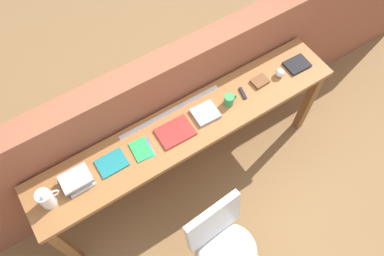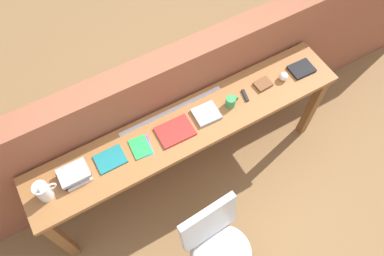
{
  "view_description": "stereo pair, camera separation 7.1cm",
  "coord_description": "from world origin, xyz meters",
  "px_view_note": "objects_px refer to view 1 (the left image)",
  "views": [
    {
      "loc": [
        -0.73,
        -0.89,
        3.26
      ],
      "look_at": [
        0.0,
        0.25,
        0.9
      ],
      "focal_mm": 35.0,
      "sensor_mm": 36.0,
      "label": 1
    },
    {
      "loc": [
        -0.67,
        -0.92,
        3.26
      ],
      "look_at": [
        0.0,
        0.25,
        0.9
      ],
      "focal_mm": 35.0,
      "sensor_mm": 36.0,
      "label": 2
    }
  ],
  "objects_px": {
    "magazine_cycling": "(112,163)",
    "book_open_centre": "(175,132)",
    "book_stack_leftmost": "(77,180)",
    "leather_journal_brown": "(260,81)",
    "chair_white_moulded": "(223,242)",
    "pitcher_white": "(46,198)",
    "sports_ball_small": "(280,73)",
    "pamphlet_pile_colourful": "(142,149)",
    "mug": "(229,100)",
    "multitool_folded": "(243,93)",
    "book_repair_rightmost": "(297,65)"
  },
  "relations": [
    {
      "from": "leather_journal_brown",
      "to": "chair_white_moulded",
      "type": "bearing_deg",
      "value": -140.78
    },
    {
      "from": "pamphlet_pile_colourful",
      "to": "leather_journal_brown",
      "type": "xyz_separation_m",
      "value": [
        1.07,
        0.02,
        0.01
      ]
    },
    {
      "from": "magazine_cycling",
      "to": "leather_journal_brown",
      "type": "relative_size",
      "value": 1.57
    },
    {
      "from": "chair_white_moulded",
      "to": "pitcher_white",
      "type": "bearing_deg",
      "value": 138.6
    },
    {
      "from": "pamphlet_pile_colourful",
      "to": "mug",
      "type": "relative_size",
      "value": 1.69
    },
    {
      "from": "magazine_cycling",
      "to": "pamphlet_pile_colourful",
      "type": "relative_size",
      "value": 1.1
    },
    {
      "from": "pitcher_white",
      "to": "chair_white_moulded",
      "type": "bearing_deg",
      "value": -41.4
    },
    {
      "from": "book_open_centre",
      "to": "mug",
      "type": "relative_size",
      "value": 2.39
    },
    {
      "from": "chair_white_moulded",
      "to": "magazine_cycling",
      "type": "height_order",
      "value": "magazine_cycling"
    },
    {
      "from": "sports_ball_small",
      "to": "book_repair_rightmost",
      "type": "height_order",
      "value": "sports_ball_small"
    },
    {
      "from": "pamphlet_pile_colourful",
      "to": "mug",
      "type": "height_order",
      "value": "mug"
    },
    {
      "from": "mug",
      "to": "book_repair_rightmost",
      "type": "height_order",
      "value": "mug"
    },
    {
      "from": "pamphlet_pile_colourful",
      "to": "sports_ball_small",
      "type": "bearing_deg",
      "value": -0.64
    },
    {
      "from": "sports_ball_small",
      "to": "multitool_folded",
      "type": "bearing_deg",
      "value": 177.63
    },
    {
      "from": "chair_white_moulded",
      "to": "pamphlet_pile_colourful",
      "type": "xyz_separation_m",
      "value": [
        -0.17,
        0.79,
        0.36
      ]
    },
    {
      "from": "mug",
      "to": "leather_journal_brown",
      "type": "height_order",
      "value": "mug"
    },
    {
      "from": "book_stack_leftmost",
      "to": "magazine_cycling",
      "type": "bearing_deg",
      "value": 0.16
    },
    {
      "from": "pitcher_white",
      "to": "mug",
      "type": "xyz_separation_m",
      "value": [
        1.45,
        -0.0,
        -0.03
      ]
    },
    {
      "from": "mug",
      "to": "chair_white_moulded",
      "type": "bearing_deg",
      "value": -126.43
    },
    {
      "from": "multitool_folded",
      "to": "book_stack_leftmost",
      "type": "bearing_deg",
      "value": 179.27
    },
    {
      "from": "book_stack_leftmost",
      "to": "pamphlet_pile_colourful",
      "type": "height_order",
      "value": "book_stack_leftmost"
    },
    {
      "from": "book_open_centre",
      "to": "sports_ball_small",
      "type": "height_order",
      "value": "sports_ball_small"
    },
    {
      "from": "pitcher_white",
      "to": "sports_ball_small",
      "type": "bearing_deg",
      "value": -0.04
    },
    {
      "from": "book_stack_leftmost",
      "to": "magazine_cycling",
      "type": "height_order",
      "value": "book_stack_leftmost"
    },
    {
      "from": "book_stack_leftmost",
      "to": "sports_ball_small",
      "type": "relative_size",
      "value": 3.02
    },
    {
      "from": "sports_ball_small",
      "to": "pamphlet_pile_colourful",
      "type": "bearing_deg",
      "value": 179.36
    },
    {
      "from": "multitool_folded",
      "to": "book_repair_rightmost",
      "type": "height_order",
      "value": "book_repair_rightmost"
    },
    {
      "from": "chair_white_moulded",
      "to": "leather_journal_brown",
      "type": "bearing_deg",
      "value": 41.96
    },
    {
      "from": "mug",
      "to": "book_repair_rightmost",
      "type": "relative_size",
      "value": 0.57
    },
    {
      "from": "mug",
      "to": "leather_journal_brown",
      "type": "bearing_deg",
      "value": 5.37
    },
    {
      "from": "book_stack_leftmost",
      "to": "leather_journal_brown",
      "type": "bearing_deg",
      "value": -0.02
    },
    {
      "from": "multitool_folded",
      "to": "sports_ball_small",
      "type": "distance_m",
      "value": 0.35
    },
    {
      "from": "chair_white_moulded",
      "to": "pitcher_white",
      "type": "height_order",
      "value": "pitcher_white"
    },
    {
      "from": "magazine_cycling",
      "to": "book_open_centre",
      "type": "xyz_separation_m",
      "value": [
        0.5,
        -0.03,
        0.0
      ]
    },
    {
      "from": "pamphlet_pile_colourful",
      "to": "book_open_centre",
      "type": "xyz_separation_m",
      "value": [
        0.27,
        -0.01,
        0.0
      ]
    },
    {
      "from": "pamphlet_pile_colourful",
      "to": "magazine_cycling",
      "type": "bearing_deg",
      "value": 175.38
    },
    {
      "from": "chair_white_moulded",
      "to": "pamphlet_pile_colourful",
      "type": "bearing_deg",
      "value": 102.54
    },
    {
      "from": "magazine_cycling",
      "to": "book_open_centre",
      "type": "relative_size",
      "value": 0.78
    },
    {
      "from": "leather_journal_brown",
      "to": "sports_ball_small",
      "type": "height_order",
      "value": "sports_ball_small"
    },
    {
      "from": "mug",
      "to": "sports_ball_small",
      "type": "bearing_deg",
      "value": -0.14
    },
    {
      "from": "magazine_cycling",
      "to": "mug",
      "type": "height_order",
      "value": "mug"
    },
    {
      "from": "leather_journal_brown",
      "to": "sports_ball_small",
      "type": "relative_size",
      "value": 1.83
    },
    {
      "from": "mug",
      "to": "leather_journal_brown",
      "type": "relative_size",
      "value": 0.85
    },
    {
      "from": "book_stack_leftmost",
      "to": "mug",
      "type": "bearing_deg",
      "value": -1.43
    },
    {
      "from": "magazine_cycling",
      "to": "multitool_folded",
      "type": "distance_m",
      "value": 1.12
    },
    {
      "from": "book_stack_leftmost",
      "to": "leather_journal_brown",
      "type": "height_order",
      "value": "book_stack_leftmost"
    },
    {
      "from": "magazine_cycling",
      "to": "sports_ball_small",
      "type": "xyz_separation_m",
      "value": [
        1.47,
        -0.03,
        0.03
      ]
    },
    {
      "from": "magazine_cycling",
      "to": "sports_ball_small",
      "type": "height_order",
      "value": "sports_ball_small"
    },
    {
      "from": "pitcher_white",
      "to": "book_stack_leftmost",
      "type": "height_order",
      "value": "pitcher_white"
    },
    {
      "from": "pitcher_white",
      "to": "book_stack_leftmost",
      "type": "relative_size",
      "value": 0.86
    }
  ]
}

